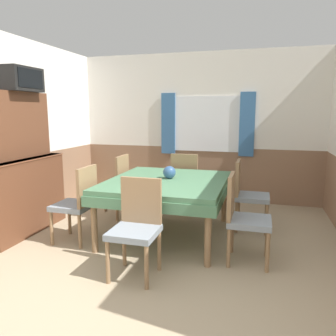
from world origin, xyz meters
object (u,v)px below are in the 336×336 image
chair_head_window (186,180)px  sideboard (18,175)px  chair_left_far (115,184)px  chair_right_near (243,215)px  vase (169,172)px  tv (21,79)px  chair_left_near (78,201)px  chair_right_far (247,192)px  chair_head_near (137,224)px  dining_table (167,187)px

chair_head_window → sideboard: 2.43m
chair_head_window → chair_left_far: size_ratio=1.00×
chair_right_near → vase: size_ratio=5.78×
sideboard → tv: tv is taller
chair_left_near → chair_right_far: bearing=-62.3°
chair_head_near → chair_right_near: size_ratio=1.00×
chair_left_far → chair_head_near: bearing=-148.4°
sideboard → tv: (0.06, 0.12, 1.22)m
chair_right_far → chair_left_far: (-1.95, 0.00, 0.00)m
chair_right_far → tv: (-2.81, -0.81, 1.48)m
dining_table → chair_right_far: (0.97, 0.51, -0.12)m
chair_head_near → chair_right_near: bearing=-150.3°
chair_head_near → vase: 1.18m
chair_left_near → dining_table: bearing=-62.3°
chair_left_far → vase: size_ratio=5.78×
chair_left_far → sideboard: sideboard is taller
tv → chair_right_far: bearing=16.1°
chair_left_far → tv: bearing=133.2°
chair_left_far → chair_right_far: bearing=-90.0°
vase → chair_right_far: bearing=24.5°
chair_head_near → sideboard: size_ratio=0.51×
dining_table → chair_head_window: 1.08m
chair_right_near → tv: size_ratio=1.71×
chair_head_near → tv: size_ratio=1.71×
chair_right_near → dining_table: bearing=-117.7°
tv → chair_left_near: bearing=-13.9°
chair_right_near → sideboard: 2.89m
chair_head_near → dining_table: bearing=-90.0°
chair_head_near → tv: tv is taller
chair_right_near → chair_head_window: bearing=-148.4°
dining_table → chair_head_near: 1.08m
dining_table → chair_head_near: chair_head_near is taller
dining_table → tv: size_ratio=3.02×
chair_left_near → vase: chair_left_near is taller
chair_head_near → chair_right_near: 1.12m
chair_left_near → chair_head_near: bearing=-119.7°
dining_table → sideboard: bearing=-167.5°
dining_table → tv: tv is taller
chair_right_far → sideboard: 3.03m
chair_head_window → chair_right_near: bearing=-58.4°
chair_right_near → chair_left_far: bearing=-117.7°
dining_table → chair_left_near: chair_left_near is taller
dining_table → chair_right_far: chair_right_far is taller
chair_head_near → chair_left_far: size_ratio=1.00×
chair_left_far → chair_right_near: size_ratio=1.00×
chair_head_near → chair_right_far: same height
chair_head_near → chair_left_near: 1.12m
chair_right_far → tv: tv is taller
chair_head_near → sideboard: (-1.90, 0.65, 0.26)m
chair_head_window → tv: 2.73m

